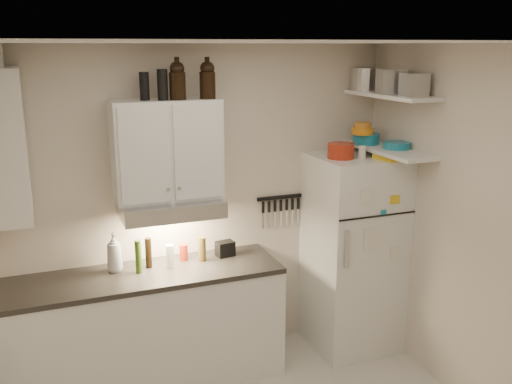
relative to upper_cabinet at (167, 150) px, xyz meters
name	(u,v)px	position (x,y,z in m)	size (l,w,h in m)	color
ceiling	(274,40)	(0.30, -1.33, 0.78)	(3.20, 3.00, 0.02)	white
back_wall	(201,207)	(0.30, 0.18, -0.53)	(3.20, 0.02, 2.60)	beige
right_wall	(490,240)	(1.91, -1.33, -0.53)	(0.02, 3.00, 2.60)	beige
base_cabinet	(146,331)	(-0.25, -0.14, -1.39)	(2.10, 0.60, 0.88)	white
countertop	(143,276)	(-0.25, -0.14, -0.93)	(2.10, 0.62, 0.04)	#2B2825
upper_cabinet	(167,150)	(0.00, 0.00, 0.00)	(0.80, 0.33, 0.75)	white
range_hood	(171,208)	(0.00, -0.06, -0.44)	(0.76, 0.46, 0.12)	silver
fridge	(353,253)	(1.55, -0.18, -0.98)	(0.70, 0.68, 1.70)	white
shelf_hi	(391,95)	(1.75, -0.31, 0.38)	(0.30, 0.95, 0.03)	white
shelf_lo	(388,150)	(1.75, -0.31, -0.07)	(0.30, 0.95, 0.03)	white
knife_strip	(280,197)	(1.00, 0.15, -0.51)	(0.42, 0.02, 0.03)	black
dutch_oven	(341,151)	(1.37, -0.21, -0.06)	(0.21, 0.21, 0.12)	#9E2612
book_stack	(390,155)	(1.71, -0.40, -0.09)	(0.18, 0.22, 0.07)	gold
spice_jar	(362,152)	(1.53, -0.27, -0.07)	(0.06, 0.06, 0.10)	silver
stock_pot	(366,79)	(1.74, 0.05, 0.48)	(0.26, 0.26, 0.19)	silver
tin_a	(391,82)	(1.71, -0.35, 0.49)	(0.19, 0.17, 0.19)	#AAAAAD
tin_b	(414,85)	(1.77, -0.57, 0.47)	(0.17, 0.17, 0.17)	#AAAAAD
bowl_teal	(366,139)	(1.69, -0.07, 0.00)	(0.23, 0.23, 0.09)	teal
bowl_orange	(362,131)	(1.64, -0.10, 0.07)	(0.18, 0.18, 0.05)	orange
bowl_yellow	(363,125)	(1.64, -0.10, 0.12)	(0.14, 0.14, 0.05)	orange
plates	(397,145)	(1.80, -0.35, -0.02)	(0.22, 0.22, 0.06)	teal
growler_a	(177,80)	(0.08, -0.07, 0.52)	(0.12, 0.12, 0.28)	black
growler_b	(207,79)	(0.31, -0.07, 0.52)	(0.12, 0.12, 0.28)	black
thermos_a	(163,85)	(-0.03, -0.07, 0.49)	(0.08, 0.08, 0.22)	black
thermos_b	(144,86)	(-0.15, -0.03, 0.48)	(0.07, 0.07, 0.20)	black
soap_bottle	(114,250)	(-0.44, -0.01, -0.74)	(0.13, 0.13, 0.34)	white
pepper_mill	(202,249)	(0.24, -0.05, -0.81)	(0.06, 0.06, 0.20)	brown
oil_bottle	(138,257)	(-0.27, -0.11, -0.78)	(0.05, 0.05, 0.26)	#395D17
vinegar_bottle	(148,253)	(-0.18, -0.04, -0.79)	(0.05, 0.05, 0.24)	black
clear_bottle	(170,256)	(-0.03, -0.09, -0.81)	(0.06, 0.06, 0.18)	silver
red_jar	(184,252)	(0.11, 0.02, -0.84)	(0.07, 0.07, 0.13)	#9E2612
caddy	(225,249)	(0.45, -0.01, -0.84)	(0.14, 0.10, 0.12)	black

